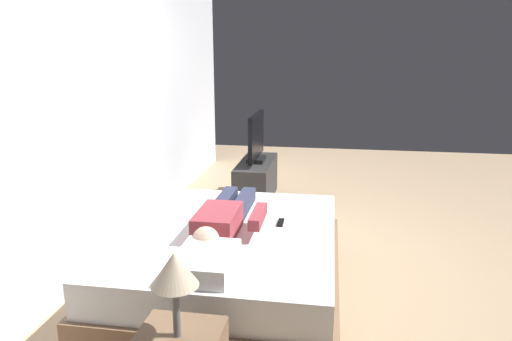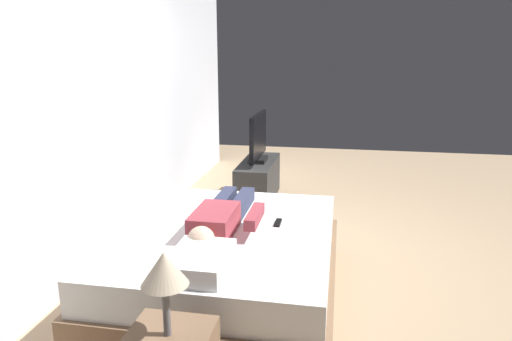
{
  "view_description": "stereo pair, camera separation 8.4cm",
  "coord_description": "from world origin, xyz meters",
  "px_view_note": "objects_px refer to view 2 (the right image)",
  "views": [
    {
      "loc": [
        -3.87,
        -0.34,
        1.81
      ],
      "look_at": [
        0.42,
        0.36,
        0.69
      ],
      "focal_mm": 32.35,
      "sensor_mm": 36.0,
      "label": 1
    },
    {
      "loc": [
        -3.85,
        -0.42,
        1.81
      ],
      "look_at": [
        0.42,
        0.36,
        0.69
      ],
      "focal_mm": 32.35,
      "sensor_mm": 36.0,
      "label": 2
    }
  ],
  "objects_px": {
    "bed": "(228,264)",
    "pillow": "(200,261)",
    "remote": "(278,223)",
    "tv_stand": "(258,181)",
    "tv": "(258,139)",
    "lamp": "(164,270)",
    "person": "(221,217)"
  },
  "relations": [
    {
      "from": "person",
      "to": "lamp",
      "type": "height_order",
      "value": "lamp"
    },
    {
      "from": "remote",
      "to": "bed",
      "type": "bearing_deg",
      "value": 116.95
    },
    {
      "from": "pillow",
      "to": "bed",
      "type": "bearing_deg",
      "value": -0.0
    },
    {
      "from": "bed",
      "to": "person",
      "type": "distance_m",
      "value": 0.36
    },
    {
      "from": "remote",
      "to": "tv",
      "type": "height_order",
      "value": "tv"
    },
    {
      "from": "tv",
      "to": "lamp",
      "type": "distance_m",
      "value": 3.67
    },
    {
      "from": "remote",
      "to": "tv_stand",
      "type": "height_order",
      "value": "remote"
    },
    {
      "from": "bed",
      "to": "remote",
      "type": "xyz_separation_m",
      "value": [
        0.18,
        -0.35,
        0.29
      ]
    },
    {
      "from": "person",
      "to": "tv_stand",
      "type": "bearing_deg",
      "value": 3.4
    },
    {
      "from": "tv_stand",
      "to": "lamp",
      "type": "height_order",
      "value": "lamp"
    },
    {
      "from": "person",
      "to": "tv_stand",
      "type": "height_order",
      "value": "person"
    },
    {
      "from": "person",
      "to": "tv_stand",
      "type": "distance_m",
      "value": 2.37
    },
    {
      "from": "person",
      "to": "lamp",
      "type": "relative_size",
      "value": 3.0
    },
    {
      "from": "bed",
      "to": "remote",
      "type": "height_order",
      "value": "remote"
    },
    {
      "from": "bed",
      "to": "pillow",
      "type": "relative_size",
      "value": 4.15
    },
    {
      "from": "lamp",
      "to": "tv",
      "type": "bearing_deg",
      "value": 3.46
    },
    {
      "from": "remote",
      "to": "lamp",
      "type": "height_order",
      "value": "lamp"
    },
    {
      "from": "tv",
      "to": "lamp",
      "type": "bearing_deg",
      "value": -176.54
    },
    {
      "from": "tv_stand",
      "to": "tv",
      "type": "distance_m",
      "value": 0.53
    },
    {
      "from": "person",
      "to": "remote",
      "type": "bearing_deg",
      "value": -69.53
    },
    {
      "from": "tv",
      "to": "pillow",
      "type": "bearing_deg",
      "value": -176.43
    },
    {
      "from": "bed",
      "to": "pillow",
      "type": "distance_m",
      "value": 0.76
    },
    {
      "from": "bed",
      "to": "pillow",
      "type": "height_order",
      "value": "pillow"
    },
    {
      "from": "pillow",
      "to": "lamp",
      "type": "height_order",
      "value": "lamp"
    },
    {
      "from": "remote",
      "to": "tv",
      "type": "relative_size",
      "value": 0.17
    },
    {
      "from": "lamp",
      "to": "bed",
      "type": "bearing_deg",
      "value": 1.41
    },
    {
      "from": "person",
      "to": "tv_stand",
      "type": "xyz_separation_m",
      "value": [
        2.33,
        0.14,
        -0.37
      ]
    },
    {
      "from": "lamp",
      "to": "remote",
      "type": "bearing_deg",
      "value": -12.31
    },
    {
      "from": "pillow",
      "to": "tv",
      "type": "distance_m",
      "value": 3.05
    },
    {
      "from": "bed",
      "to": "lamp",
      "type": "bearing_deg",
      "value": -178.59
    },
    {
      "from": "tv",
      "to": "lamp",
      "type": "height_order",
      "value": "tv"
    },
    {
      "from": "remote",
      "to": "tv_stand",
      "type": "relative_size",
      "value": 0.14
    }
  ]
}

